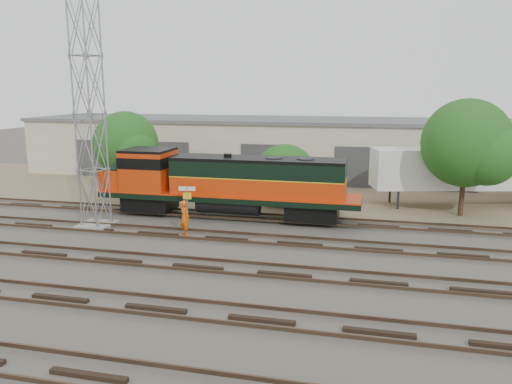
% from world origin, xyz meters
% --- Properties ---
extents(ground, '(140.00, 140.00, 0.00)m').
position_xyz_m(ground, '(0.00, 0.00, 0.00)').
color(ground, '#47423A').
rests_on(ground, ground).
extents(dirt_strip, '(80.00, 16.00, 0.02)m').
position_xyz_m(dirt_strip, '(0.00, 15.00, 0.01)').
color(dirt_strip, '#726047').
rests_on(dirt_strip, ground).
extents(tracks, '(80.00, 20.40, 0.28)m').
position_xyz_m(tracks, '(0.00, -3.00, 0.08)').
color(tracks, black).
rests_on(tracks, ground).
extents(warehouse, '(58.40, 10.40, 5.30)m').
position_xyz_m(warehouse, '(0.04, 22.98, 2.65)').
color(warehouse, beige).
rests_on(warehouse, ground).
extents(locomotive, '(16.53, 2.90, 3.97)m').
position_xyz_m(locomotive, '(-5.52, 6.00, 2.29)').
color(locomotive, black).
rests_on(locomotive, tracks).
extents(signal_tower, '(1.93, 1.93, 13.04)m').
position_xyz_m(signal_tower, '(-12.27, 2.32, 6.37)').
color(signal_tower, gray).
rests_on(signal_tower, ground).
extents(sign_post, '(0.99, 0.19, 2.43)m').
position_xyz_m(sign_post, '(-7.06, 3.71, 1.70)').
color(sign_post, gray).
rests_on(sign_post, ground).
extents(worker, '(0.87, 0.81, 1.99)m').
position_xyz_m(worker, '(-6.52, 1.86, 1.00)').
color(worker, '#E1550C').
rests_on(worker, ground).
extents(semi_trailer, '(13.28, 5.67, 4.01)m').
position_xyz_m(semi_trailer, '(10.20, 13.19, 2.52)').
color(semi_trailer, white).
rests_on(semi_trailer, ground).
extents(tree_west, '(5.13, 4.89, 6.39)m').
position_xyz_m(tree_west, '(-14.54, 10.91, 3.82)').
color(tree_west, '#382619').
rests_on(tree_west, ground).
extents(tree_mid, '(4.73, 4.50, 4.50)m').
position_xyz_m(tree_mid, '(-2.29, 10.76, 1.87)').
color(tree_mid, '#382619').
rests_on(tree_mid, ground).
extents(tree_east, '(5.81, 5.53, 7.47)m').
position_xyz_m(tree_east, '(9.42, 9.78, 4.56)').
color(tree_east, '#382619').
rests_on(tree_east, ground).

